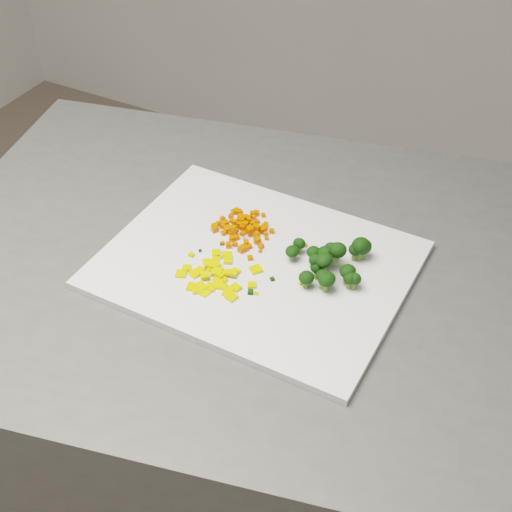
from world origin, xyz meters
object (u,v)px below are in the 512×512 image
at_px(cutting_board, 256,264).
at_px(carrot_pile, 245,225).
at_px(counter_block, 262,448).
at_px(broccoli_pile, 330,256).
at_px(pepper_pile, 219,270).

xyz_separation_m(cutting_board, carrot_pile, (-0.04, 0.05, 0.02)).
bearing_deg(counter_block, broccoli_pile, 9.03).
relative_size(carrot_pile, pepper_pile, 0.86).
xyz_separation_m(carrot_pile, broccoli_pile, (0.14, -0.02, 0.01)).
distance_m(counter_block, pepper_pile, 0.47).
bearing_deg(carrot_pile, counter_block, -34.95).
bearing_deg(pepper_pile, broccoli_pile, 30.41).
height_order(cutting_board, pepper_pile, pepper_pile).
bearing_deg(carrot_pile, broccoli_pile, -8.21).
distance_m(carrot_pile, pepper_pile, 0.09).
xyz_separation_m(cutting_board, broccoli_pile, (0.09, 0.03, 0.03)).
bearing_deg(counter_block, pepper_pile, -121.60).
distance_m(counter_block, cutting_board, 0.46).
bearing_deg(counter_block, carrot_pile, 145.05).
bearing_deg(cutting_board, carrot_pile, 131.42).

